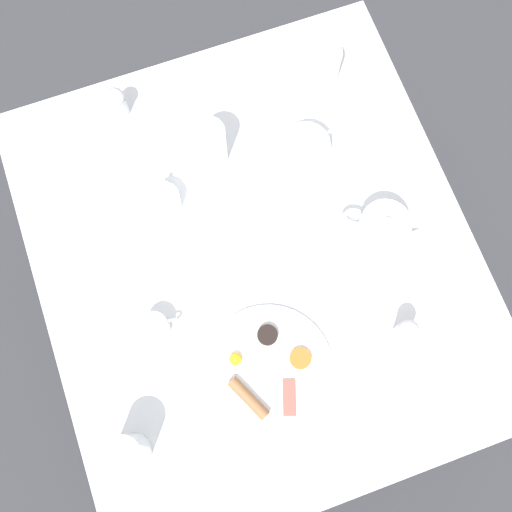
{
  "coord_description": "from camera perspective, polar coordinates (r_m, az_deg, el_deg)",
  "views": [
    {
      "loc": [
        -0.12,
        -0.34,
        2.13
      ],
      "look_at": [
        0.0,
        0.0,
        0.76
      ],
      "focal_mm": 42.0,
      "sensor_mm": 36.0,
      "label": 1
    }
  ],
  "objects": [
    {
      "name": "salt_grinder",
      "position": [
        1.39,
        14.11,
        -6.96
      ],
      "size": [
        0.04,
        0.04,
        0.1
      ],
      "color": "#BCBCC1",
      "rests_on": "table"
    },
    {
      "name": "teacup_with_saucer_left",
      "position": [
        1.46,
        -8.67,
        5.12
      ],
      "size": [
        0.15,
        0.15,
        0.06
      ],
      "color": "white",
      "rests_on": "table"
    },
    {
      "name": "water_glass_short",
      "position": [
        1.35,
        -12.17,
        -17.95
      ],
      "size": [
        0.08,
        0.08,
        0.13
      ],
      "color": "white",
      "rests_on": "table"
    },
    {
      "name": "breakfast_plate",
      "position": [
        1.38,
        1.03,
        -10.81
      ],
      "size": [
        0.3,
        0.3,
        0.04
      ],
      "color": "white",
      "rests_on": "table"
    },
    {
      "name": "table",
      "position": [
        1.49,
        0.0,
        -0.81
      ],
      "size": [
        1.03,
        1.16,
        0.74
      ],
      "color": "silver",
      "rests_on": "ground_plane"
    },
    {
      "name": "ground_plane",
      "position": [
        2.15,
        0.0,
        -5.08
      ],
      "size": [
        8.0,
        8.0,
        0.0
      ],
      "primitive_type": "plane",
      "color": "#333338"
    },
    {
      "name": "wine_glass_spare",
      "position": [
        1.56,
        6.31,
        17.33
      ],
      "size": [
        0.08,
        0.08,
        0.14
      ],
      "color": "white",
      "rests_on": "table"
    },
    {
      "name": "knife_by_plate",
      "position": [
        1.48,
        18.96,
        -6.84
      ],
      "size": [
        0.1,
        0.18,
        0.0
      ],
      "rotation": [
        0.0,
        0.0,
        0.44
      ],
      "color": "silver",
      "rests_on": "table"
    },
    {
      "name": "creamer_jug",
      "position": [
        1.39,
        -9.51,
        -6.65
      ],
      "size": [
        0.09,
        0.06,
        0.06
      ],
      "color": "white",
      "rests_on": "table"
    },
    {
      "name": "teapot_far",
      "position": [
        1.48,
        4.6,
        9.9
      ],
      "size": [
        0.19,
        0.12,
        0.11
      ],
      "rotation": [
        0.0,
        0.0,
        0.32
      ],
      "color": "white",
      "rests_on": "table"
    },
    {
      "name": "water_glass_tall",
      "position": [
        1.46,
        -4.46,
        10.46
      ],
      "size": [
        0.08,
        0.08,
        0.14
      ],
      "color": "white",
      "rests_on": "table"
    },
    {
      "name": "fork_by_plate",
      "position": [
        1.42,
        12.56,
        -14.18
      ],
      "size": [
        0.02,
        0.17,
        0.0
      ],
      "rotation": [
        0.0,
        0.0,
        3.12
      ],
      "color": "silver",
      "rests_on": "table"
    },
    {
      "name": "teapot_near",
      "position": [
        1.44,
        11.95,
        2.63
      ],
      "size": [
        0.17,
        0.13,
        0.11
      ],
      "rotation": [
        0.0,
        0.0,
        5.64
      ],
      "color": "white",
      "rests_on": "table"
    },
    {
      "name": "pepper_grinder",
      "position": [
        1.57,
        -13.07,
        14.09
      ],
      "size": [
        0.04,
        0.04,
        0.1
      ],
      "color": "#BCBCC1",
      "rests_on": "table"
    }
  ]
}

